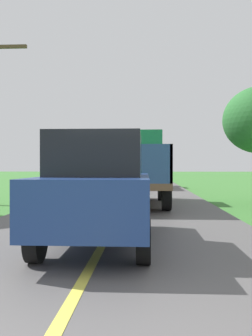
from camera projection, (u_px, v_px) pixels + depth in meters
banana_truck_near at (135, 166)px, 13.67m from camera, size 2.38×5.82×2.80m
banana_truck_far at (136, 166)px, 24.44m from camera, size 2.38×5.81×2.80m
following_car at (100, 188)px, 6.32m from camera, size 1.74×4.10×1.92m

